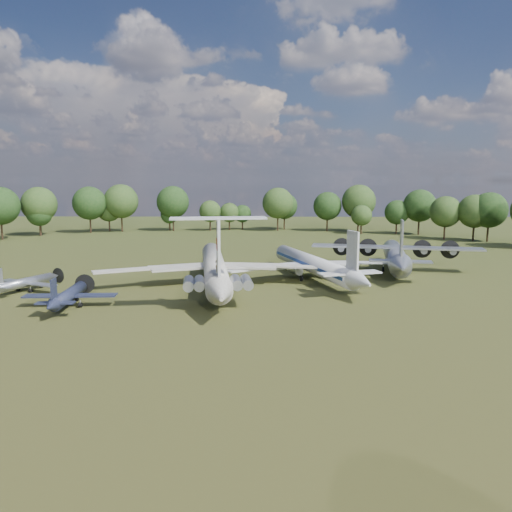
# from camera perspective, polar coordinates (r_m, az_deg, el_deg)

# --- Properties ---
(ground) EXTENTS (300.00, 300.00, 0.00)m
(ground) POSITION_cam_1_polar(r_m,az_deg,el_deg) (78.24, -6.10, -3.37)
(ground) COLOR #274416
(ground) RESTS_ON ground
(il62_airliner) EXTENTS (42.39, 51.82, 4.65)m
(il62_airliner) POSITION_cam_1_polar(r_m,az_deg,el_deg) (77.06, -4.76, -1.78)
(il62_airliner) COLOR silver
(il62_airliner) RESTS_ON ground
(tu104_jet) EXTENTS (40.29, 46.73, 3.96)m
(tu104_jet) POSITION_cam_1_polar(r_m,az_deg,el_deg) (82.80, 6.50, -1.32)
(tu104_jet) COLOR silver
(tu104_jet) RESTS_ON ground
(an12_transport) EXTENTS (35.74, 38.54, 4.41)m
(an12_transport) POSITION_cam_1_polar(r_m,az_deg,el_deg) (92.93, 15.65, -0.36)
(an12_transport) COLOR #929599
(an12_transport) RESTS_ON ground
(small_prop_west) EXTENTS (12.84, 16.87, 2.37)m
(small_prop_west) POSITION_cam_1_polar(r_m,az_deg,el_deg) (68.88, -20.60, -4.53)
(small_prop_west) COLOR black
(small_prop_west) RESTS_ON ground
(small_prop_northwest) EXTENTS (15.08, 16.92, 2.04)m
(small_prop_northwest) POSITION_cam_1_polar(r_m,az_deg,el_deg) (80.98, -24.83, -2.99)
(small_prop_northwest) COLOR #93959A
(small_prop_northwest) RESTS_ON ground
(person_on_il62) EXTENTS (0.77, 0.59, 1.90)m
(person_on_il62) POSITION_cam_1_polar(r_m,az_deg,el_deg) (63.67, -4.40, -0.98)
(person_on_il62) COLOR olive
(person_on_il62) RESTS_ON il62_airliner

